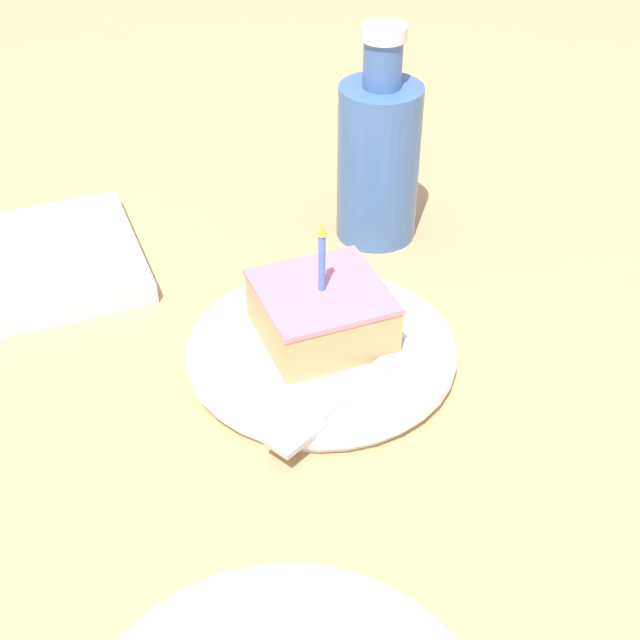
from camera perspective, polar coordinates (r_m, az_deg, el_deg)
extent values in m
cube|color=tan|center=(0.76, -0.31, -3.87)|extent=(2.40, 2.40, 0.04)
cylinder|color=white|center=(0.74, 0.00, -1.97)|extent=(0.21, 0.21, 0.02)
cylinder|color=white|center=(0.74, 0.00, -1.76)|extent=(0.22, 0.22, 0.01)
cube|color=tan|center=(0.73, 0.12, 0.36)|extent=(0.10, 0.10, 0.04)
cube|color=#D17A8C|center=(0.72, 0.12, 1.85)|extent=(0.10, 0.10, 0.00)
cylinder|color=#4C72E0|center=(0.70, 0.12, 3.68)|extent=(0.01, 0.01, 0.05)
cone|color=yellow|center=(0.69, 0.13, 5.86)|extent=(0.01, 0.01, 0.01)
cube|color=#B2B2B7|center=(0.71, 3.62, -3.20)|extent=(0.13, 0.08, 0.00)
cube|color=#B2B2B7|center=(0.66, -1.51, -7.26)|extent=(0.05, 0.04, 0.00)
cylinder|color=#3F66A5|center=(0.87, 3.75, 9.95)|extent=(0.08, 0.08, 0.16)
cylinder|color=#3F66A5|center=(0.83, 4.03, 16.06)|extent=(0.04, 0.04, 0.04)
cylinder|color=white|center=(0.82, 4.12, 17.88)|extent=(0.04, 0.04, 0.01)
cube|color=silver|center=(0.89, -18.03, 3.41)|extent=(0.20, 0.18, 0.02)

